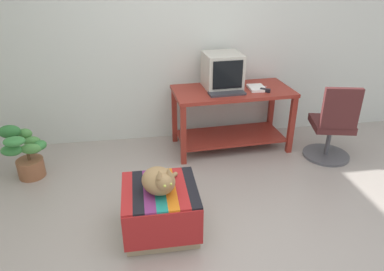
{
  "coord_description": "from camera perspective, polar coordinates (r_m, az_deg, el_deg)",
  "views": [
    {
      "loc": [
        -0.55,
        -2.12,
        2.02
      ],
      "look_at": [
        -0.07,
        0.85,
        0.55
      ],
      "focal_mm": 33.03,
      "sensor_mm": 36.0,
      "label": 1
    }
  ],
  "objects": [
    {
      "name": "desk",
      "position": [
        4.16,
        6.44,
        4.38
      ],
      "size": [
        1.38,
        0.73,
        0.73
      ],
      "rotation": [
        0.0,
        0.0,
        0.06
      ],
      "color": "maroon",
      "rests_on": "ground_plane"
    },
    {
      "name": "back_wall",
      "position": [
        4.27,
        -1.61,
        16.31
      ],
      "size": [
        8.0,
        0.1,
        2.6
      ],
      "primitive_type": "cube",
      "color": "silver",
      "rests_on": "ground_plane"
    },
    {
      "name": "tv_monitor",
      "position": [
        4.09,
        4.9,
        10.33
      ],
      "size": [
        0.43,
        0.44,
        0.39
      ],
      "rotation": [
        0.0,
        0.0,
        0.06
      ],
      "color": "#BCB7A8",
      "rests_on": "desk"
    },
    {
      "name": "cat",
      "position": [
        2.74,
        -5.25,
        -7.28
      ],
      "size": [
        0.34,
        0.4,
        0.26
      ],
      "rotation": [
        0.0,
        0.0,
        0.34
      ],
      "color": "#9E7A4C",
      "rests_on": "ottoman_with_blanket"
    },
    {
      "name": "pen",
      "position": [
        4.24,
        11.05,
        7.87
      ],
      "size": [
        0.12,
        0.09,
        0.01
      ],
      "primitive_type": "cylinder",
      "rotation": [
        0.0,
        1.57,
        2.53
      ],
      "color": "#B7B7BC",
      "rests_on": "desk"
    },
    {
      "name": "stapler",
      "position": [
        4.05,
        11.74,
        7.18
      ],
      "size": [
        0.11,
        0.09,
        0.04
      ],
      "primitive_type": "cube",
      "rotation": [
        0.0,
        0.0,
        0.97
      ],
      "color": "black",
      "rests_on": "desk"
    },
    {
      "name": "office_chair",
      "position": [
        4.19,
        21.75,
        1.14
      ],
      "size": [
        0.52,
        0.52,
        0.89
      ],
      "rotation": [
        0.0,
        0.0,
        2.92
      ],
      "color": "#4C4C51",
      "rests_on": "ground_plane"
    },
    {
      "name": "ground_plane",
      "position": [
        2.98,
        4.14,
        -16.72
      ],
      "size": [
        14.0,
        14.0,
        0.0
      ],
      "primitive_type": "plane",
      "color": "#9E9389"
    },
    {
      "name": "book",
      "position": [
        4.12,
        10.4,
        7.56
      ],
      "size": [
        0.18,
        0.25,
        0.03
      ],
      "primitive_type": "cube",
      "rotation": [
        0.0,
        0.0,
        -0.02
      ],
      "color": "white",
      "rests_on": "desk"
    },
    {
      "name": "keyboard",
      "position": [
        3.91,
        5.66,
        6.79
      ],
      "size": [
        0.41,
        0.18,
        0.02
      ],
      "primitive_type": "cube",
      "rotation": [
        0.0,
        0.0,
        0.06
      ],
      "color": "#333338",
      "rests_on": "desk"
    },
    {
      "name": "potted_plant",
      "position": [
        3.98,
        -25.27,
        -2.7
      ],
      "size": [
        0.45,
        0.39,
        0.58
      ],
      "color": "brown",
      "rests_on": "ground_plane"
    },
    {
      "name": "ottoman_with_blanket",
      "position": [
        2.96,
        -5.09,
        -11.85
      ],
      "size": [
        0.6,
        0.6,
        0.41
      ],
      "color": "tan",
      "rests_on": "ground_plane"
    }
  ]
}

